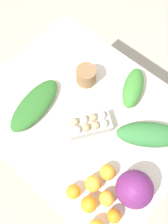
{
  "coord_description": "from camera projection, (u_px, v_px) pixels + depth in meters",
  "views": [
    {
      "loc": [
        -0.4,
        0.45,
        2.08
      ],
      "look_at": [
        0.0,
        0.0,
        0.78
      ],
      "focal_mm": 40.0,
      "sensor_mm": 36.0,
      "label": 1
    }
  ],
  "objects": [
    {
      "name": "orange_0",
      "position": [
        89.0,
        204.0,
        1.21
      ],
      "size": [
        0.08,
        0.08,
        0.08
      ],
      "primitive_type": "sphere",
      "color": "orange",
      "rests_on": "dining_table"
    },
    {
      "name": "egg_carton",
      "position": [
        89.0,
        125.0,
        1.38
      ],
      "size": [
        0.22,
        0.26,
        0.09
      ],
      "rotation": [
        0.0,
        0.0,
        4.12
      ],
      "color": "#A8A8A3",
      "rests_on": "dining_table"
    },
    {
      "name": "cabbage_purple",
      "position": [
        134.0,
        189.0,
        1.19
      ],
      "size": [
        0.18,
        0.18,
        0.18
      ],
      "primitive_type": "sphere",
      "color": "#6B2366",
      "rests_on": "dining_table"
    },
    {
      "name": "orange_2",
      "position": [
        108.0,
        172.0,
        1.27
      ],
      "size": [
        0.08,
        0.08,
        0.08
      ],
      "primitive_type": "sphere",
      "color": "orange",
      "rests_on": "dining_table"
    },
    {
      "name": "greens_bunch_scallion",
      "position": [
        133.0,
        88.0,
        1.48
      ],
      "size": [
        0.22,
        0.3,
        0.09
      ],
      "primitive_type": "ellipsoid",
      "rotation": [
        0.0,
        0.0,
        2.0
      ],
      "color": "#3D8433",
      "rests_on": "dining_table"
    },
    {
      "name": "greens_bunch_dandelion",
      "position": [
        150.0,
        135.0,
        1.35
      ],
      "size": [
        0.37,
        0.33,
        0.1
      ],
      "primitive_type": "ellipsoid",
      "rotation": [
        0.0,
        0.0,
        0.66
      ],
      "color": "#337538",
      "rests_on": "dining_table"
    },
    {
      "name": "orange_1",
      "position": [
        114.0,
        216.0,
        1.19
      ],
      "size": [
        0.07,
        0.07,
        0.07
      ],
      "primitive_type": "sphere",
      "color": "orange",
      "rests_on": "dining_table"
    },
    {
      "name": "greens_bunch_kale",
      "position": [
        34.0,
        105.0,
        1.44
      ],
      "size": [
        0.21,
        0.41,
        0.06
      ],
      "primitive_type": "ellipsoid",
      "rotation": [
        0.0,
        0.0,
        1.73
      ],
      "color": "#2D6B28",
      "rests_on": "dining_table"
    },
    {
      "name": "ground_plane",
      "position": [
        84.0,
        150.0,
        2.14
      ],
      "size": [
        8.0,
        8.0,
        0.0
      ],
      "primitive_type": "plane",
      "color": "#B2A899"
    },
    {
      "name": "orange_3",
      "position": [
        73.0,
        192.0,
        1.23
      ],
      "size": [
        0.07,
        0.07,
        0.07
      ],
      "primitive_type": "sphere",
      "color": "orange",
      "rests_on": "dining_table"
    },
    {
      "name": "orange_5",
      "position": [
        107.0,
        198.0,
        1.22
      ],
      "size": [
        0.08,
        0.08,
        0.08
      ],
      "primitive_type": "sphere",
      "color": "#F9A833",
      "rests_on": "dining_table"
    },
    {
      "name": "orange_4",
      "position": [
        93.0,
        184.0,
        1.25
      ],
      "size": [
        0.08,
        0.08,
        0.08
      ],
      "primitive_type": "sphere",
      "color": "#F9A833",
      "rests_on": "dining_table"
    },
    {
      "name": "paper_bag",
      "position": [
        86.0,
        76.0,
        1.5
      ],
      "size": [
        0.12,
        0.12,
        0.11
      ],
      "primitive_type": "cylinder",
      "color": "olive",
      "rests_on": "dining_table"
    },
    {
      "name": "dining_table",
      "position": [
        84.0,
        120.0,
        1.55
      ],
      "size": [
        1.22,
        0.98,
        0.76
      ],
      "color": "silver",
      "rests_on": "ground_plane"
    }
  ]
}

